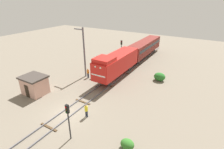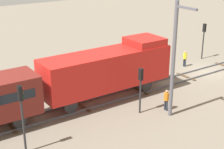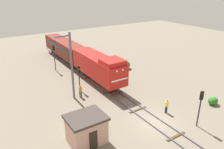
{
  "view_description": "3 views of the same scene",
  "coord_description": "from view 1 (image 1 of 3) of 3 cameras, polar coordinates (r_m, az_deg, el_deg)",
  "views": [
    {
      "loc": [
        13.65,
        -12.29,
        13.13
      ],
      "look_at": [
        1.12,
        8.74,
        2.12
      ],
      "focal_mm": 28.0,
      "sensor_mm": 36.0,
      "label": 1
    },
    {
      "loc": [
        -21.71,
        26.58,
        12.0
      ],
      "look_at": [
        1.46,
        10.7,
        1.48
      ],
      "focal_mm": 55.0,
      "sensor_mm": 36.0,
      "label": 2
    },
    {
      "loc": [
        -14.62,
        -14.0,
        13.7
      ],
      "look_at": [
        0.82,
        9.67,
        2.02
      ],
      "focal_mm": 35.0,
      "sensor_mm": 36.0,
      "label": 3
    }
  ],
  "objects": [
    {
      "name": "ground_plane",
      "position": [
        22.58,
        -14.25,
        -12.22
      ],
      "size": [
        104.82,
        104.82,
        0.0
      ],
      "primitive_type": "plane",
      "color": "#756B5B"
    },
    {
      "name": "railway_track",
      "position": [
        22.54,
        -14.27,
        -12.07
      ],
      "size": [
        2.4,
        69.88,
        0.16
      ],
      "color": "#595960",
      "rests_on": "ground"
    },
    {
      "name": "locomotive",
      "position": [
        29.73,
        1.37,
        3.82
      ],
      "size": [
        2.9,
        11.6,
        4.6
      ],
      "color": "red",
      "rests_on": "railway_track"
    },
    {
      "name": "passenger_car_leading",
      "position": [
        41.41,
        10.61,
        8.97
      ],
      "size": [
        2.84,
        14.0,
        3.66
      ],
      "color": "maroon",
      "rests_on": "railway_track"
    },
    {
      "name": "traffic_signal_near",
      "position": [
        17.44,
        -14.17,
        -12.95
      ],
      "size": [
        0.32,
        0.34,
        4.03
      ],
      "color": "#262628",
      "rests_on": "ground"
    },
    {
      "name": "traffic_signal_mid",
      "position": [
        31.08,
        -4.63,
        4.18
      ],
      "size": [
        0.32,
        0.34,
        3.6
      ],
      "color": "#262628",
      "rests_on": "ground"
    },
    {
      "name": "traffic_signal_far",
      "position": [
        38.52,
        3.07,
        9.05
      ],
      "size": [
        0.32,
        0.34,
        4.44
      ],
      "color": "#262628",
      "rests_on": "ground"
    },
    {
      "name": "worker_near_track",
      "position": [
        21.04,
        -8.4,
        -11.31
      ],
      "size": [
        0.38,
        0.38,
        1.7
      ],
      "rotation": [
        0.0,
        0.0,
        3.58
      ],
      "color": "#262B38",
      "rests_on": "ground"
    },
    {
      "name": "worker_by_signal",
      "position": [
        30.66,
        -7.85,
        0.66
      ],
      "size": [
        0.38,
        0.38,
        1.7
      ],
      "rotation": [
        0.0,
        0.0,
        4.75
      ],
      "color": "#262B38",
      "rests_on": "ground"
    },
    {
      "name": "catenary_mast",
      "position": [
        30.19,
        -9.15,
        7.41
      ],
      "size": [
        1.94,
        0.28,
        8.62
      ],
      "color": "#595960",
      "rests_on": "ground"
    },
    {
      "name": "relay_hut",
      "position": [
        27.72,
        -23.96,
        -3.1
      ],
      "size": [
        3.5,
        2.9,
        2.74
      ],
      "color": "#D19E8C",
      "rests_on": "ground"
    },
    {
      "name": "bush_near",
      "position": [
        17.63,
        5.02,
        -21.73
      ],
      "size": [
        1.33,
        1.09,
        0.97
      ],
      "primitive_type": "ellipsoid",
      "color": "#316E26",
      "rests_on": "ground"
    },
    {
      "name": "bush_mid",
      "position": [
        30.57,
        15.27,
        -0.71
      ],
      "size": [
        1.9,
        1.56,
        1.38
      ],
      "primitive_type": "ellipsoid",
      "color": "#276B26",
      "rests_on": "ground"
    }
  ]
}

